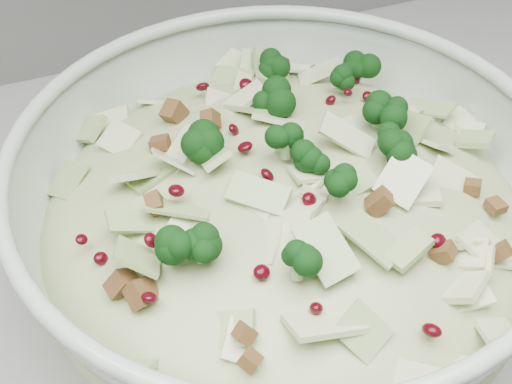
% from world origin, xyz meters
% --- Properties ---
extents(mixing_bowl, '(0.39, 0.39, 0.15)m').
position_xyz_m(mixing_bowl, '(-0.59, 1.60, 0.98)').
color(mixing_bowl, '#AABBAA').
rests_on(mixing_bowl, counter).
extents(salad, '(0.40, 0.40, 0.15)m').
position_xyz_m(salad, '(-0.59, 1.60, 1.00)').
color(salad, '#B0B97E').
rests_on(salad, mixing_bowl).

